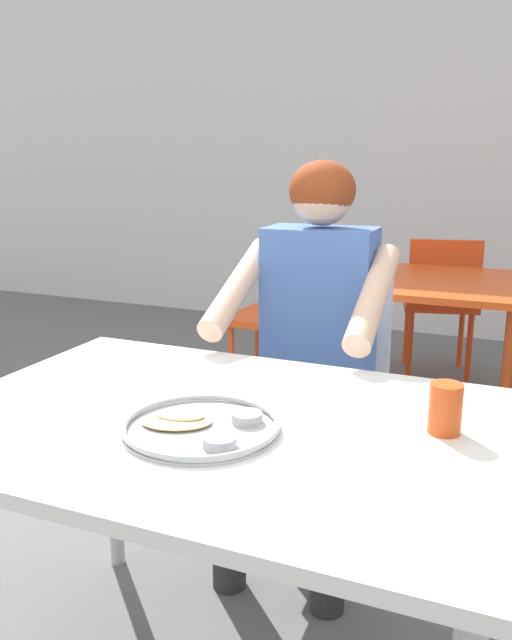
% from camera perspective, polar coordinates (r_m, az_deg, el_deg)
% --- Properties ---
extents(back_wall, '(12.00, 0.12, 3.40)m').
position_cam_1_polar(back_wall, '(4.84, 16.07, 18.89)').
color(back_wall, white).
rests_on(back_wall, ground).
extents(table_foreground, '(1.21, 0.85, 0.72)m').
position_cam_1_polar(table_foreground, '(1.42, -3.21, -10.98)').
color(table_foreground, white).
rests_on(table_foreground, ground).
extents(thali_tray, '(0.32, 0.32, 0.03)m').
position_cam_1_polar(thali_tray, '(1.32, -4.76, -9.16)').
color(thali_tray, '#B7BABF').
rests_on(thali_tray, table_foreground).
extents(drinking_cup, '(0.06, 0.06, 0.10)m').
position_cam_1_polar(drinking_cup, '(1.34, 16.18, -7.27)').
color(drinking_cup, '#D84C19').
rests_on(drinking_cup, table_foreground).
extents(chair_foreground, '(0.42, 0.40, 0.84)m').
position_cam_1_polar(chair_foreground, '(2.30, 6.26, -5.42)').
color(chair_foreground, silver).
rests_on(chair_foreground, ground).
extents(diner_foreground, '(0.50, 0.56, 1.24)m').
position_cam_1_polar(diner_foreground, '(2.03, 4.86, -0.73)').
color(diner_foreground, '#2B2B2B').
rests_on(diner_foreground, ground).
extents(table_background_red, '(0.90, 0.83, 0.70)m').
position_cam_1_polar(table_background_red, '(3.15, 14.59, 2.05)').
color(table_background_red, '#E04C19').
rests_on(table_background_red, ground).
extents(chair_red_left, '(0.44, 0.42, 0.83)m').
position_cam_1_polar(chair_red_left, '(3.34, 2.87, 0.90)').
color(chair_red_left, '#EB511B').
rests_on(chair_red_left, ground).
extents(chair_red_far, '(0.49, 0.51, 0.82)m').
position_cam_1_polar(chair_red_far, '(3.82, 15.79, 1.95)').
color(chair_red_far, '#E9461A').
rests_on(chair_red_far, ground).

